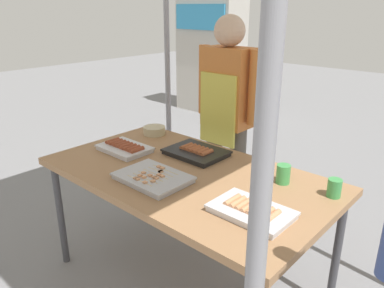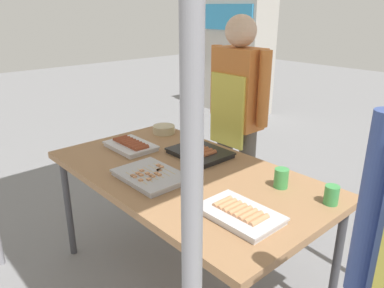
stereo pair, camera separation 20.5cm
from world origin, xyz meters
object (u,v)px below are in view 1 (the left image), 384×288
tray_pork_links (124,148)px  drink_cup_near_edge (334,188)px  tray_meat_skewers (153,178)px  vendor_woman (227,108)px  tray_grilled_sausages (251,211)px  drink_cup_by_wok (283,174)px  tray_spring_rolls (196,152)px  condiment_bowl (154,130)px  stall_table (186,180)px  neighbor_stall_left (211,53)px

tray_pork_links → drink_cup_near_edge: 1.26m
tray_meat_skewers → vendor_woman: (-0.22, 0.93, 0.15)m
tray_grilled_sausages → drink_cup_by_wok: (-0.06, 0.37, 0.03)m
tray_pork_links → vendor_woman: size_ratio=0.21×
tray_meat_skewers → tray_spring_rolls: bearing=99.5°
tray_grilled_sausages → drink_cup_near_edge: bearing=63.9°
condiment_bowl → drink_cup_by_wok: size_ratio=1.56×
stall_table → vendor_woman: bearing=110.8°
stall_table → drink_cup_near_edge: bearing=20.2°
drink_cup_near_edge → neighbor_stall_left: neighbor_stall_left is taller
tray_grilled_sausages → neighbor_stall_left: neighbor_stall_left is taller
tray_spring_rolls → vendor_woman: 0.55m
stall_table → tray_grilled_sausages: size_ratio=4.56×
tray_grilled_sausages → drink_cup_near_edge: size_ratio=3.88×
tray_pork_links → vendor_woman: 0.80m
drink_cup_near_edge → neighbor_stall_left: bearing=137.1°
tray_spring_rolls → tray_grilled_sausages: bearing=-29.5°
stall_table → neighbor_stall_left: bearing=127.6°
stall_table → tray_pork_links: bearing=-176.8°
tray_pork_links → drink_cup_near_edge: drink_cup_near_edge is taller
neighbor_stall_left → tray_grilled_sausages: bearing=-48.3°
tray_pork_links → condiment_bowl: bearing=106.8°
tray_pork_links → tray_grilled_sausages: bearing=-6.3°
condiment_bowl → vendor_woman: bearing=50.6°
tray_spring_rolls → neighbor_stall_left: 3.89m
tray_grilled_sausages → condiment_bowl: condiment_bowl is taller
drink_cup_by_wok → tray_grilled_sausages: bearing=-81.4°
drink_cup_by_wok → vendor_woman: bearing=146.3°
tray_meat_skewers → neighbor_stall_left: neighbor_stall_left is taller
tray_spring_rolls → condiment_bowl: 0.50m
drink_cup_by_wok → tray_meat_skewers: bearing=-140.2°
neighbor_stall_left → tray_meat_skewers: bearing=-54.6°
tray_grilled_sausages → drink_cup_near_edge: drink_cup_near_edge is taller
drink_cup_by_wok → neighbor_stall_left: size_ratio=0.05×
tray_meat_skewers → drink_cup_near_edge: (0.77, 0.46, 0.03)m
tray_grilled_sausages → neighbor_stall_left: bearing=131.7°
tray_meat_skewers → tray_pork_links: size_ratio=1.15×
tray_spring_rolls → vendor_woman: size_ratio=0.23×
neighbor_stall_left → drink_cup_near_edge: bearing=-42.9°
condiment_bowl → drink_cup_by_wok: bearing=-4.8°
tray_pork_links → vendor_woman: vendor_woman is taller
tray_grilled_sausages → drink_cup_near_edge: 0.45m
tray_grilled_sausages → tray_spring_rolls: bearing=150.5°
tray_grilled_sausages → condiment_bowl: bearing=157.7°
tray_pork_links → stall_table: bearing=3.2°
drink_cup_by_wok → neighbor_stall_left: 4.27m
tray_grilled_sausages → drink_cup_by_wok: bearing=98.6°
tray_grilled_sausages → drink_cup_by_wok: drink_cup_by_wok is taller
stall_table → tray_grilled_sausages: bearing=-15.1°
tray_pork_links → neighbor_stall_left: size_ratio=0.18×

